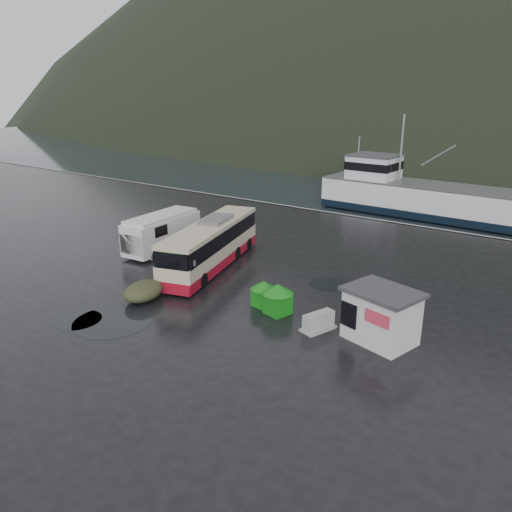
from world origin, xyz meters
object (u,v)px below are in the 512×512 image
Objects in this scene: white_van at (163,250)px; jersey_barrier_a at (318,329)px; waste_bin_right at (263,306)px; jersey_barrier_b at (356,322)px; dome_tent at (144,299)px; fishing_trawler at (423,202)px; coach_bus at (212,266)px; waste_bin_left at (278,313)px; ticket_kiosk at (379,340)px; jersey_barrier_c at (359,323)px.

jersey_barrier_a is (15.15, -4.52, 0.00)m from white_van.
jersey_barrier_b is (4.89, 1.06, 0.00)m from waste_bin_right.
jersey_barrier_a is (9.57, 2.41, 0.00)m from dome_tent.
jersey_barrier_a is at bearing -79.08° from fishing_trawler.
fishing_trawler is (5.02, 27.53, 0.00)m from coach_bus.
waste_bin_left is 1.11× the size of jersey_barrier_b.
jersey_barrier_a is (10.06, -3.93, 0.00)m from coach_bus.
fishing_trawler reaches higher than white_van.
dome_tent is (-6.97, -2.80, 0.00)m from waste_bin_left.
ticket_kiosk is 2.90m from jersey_barrier_a.
dome_tent is 0.81× the size of ticket_kiosk.
coach_bus is at bearing 169.31° from jersey_barrier_b.
dome_tent is 12.77m from ticket_kiosk.
fishing_trawler is (-5.04, 31.46, 0.00)m from jersey_barrier_a.
white_van is 3.55× the size of jersey_barrier_c.
coach_bus is at bearing -11.23° from white_van.
waste_bin_right is 0.54× the size of dome_tent.
jersey_barrier_b is (10.72, 4.22, 0.00)m from dome_tent.
white_van is 1.97× the size of ticket_kiosk.
dome_tent is (0.49, -6.34, 0.00)m from coach_bus.
jersey_barrier_a is at bearing -125.16° from jersey_barrier_c.
waste_bin_right is 5.00m from jersey_barrier_b.
waste_bin_left is 1.14× the size of waste_bin_right.
dome_tent is at bearing -55.75° from white_van.
jersey_barrier_a reaches higher than jersey_barrier_b.
waste_bin_left is at bearing -83.69° from fishing_trawler.
ticket_kiosk reaches higher than waste_bin_left.
jersey_barrier_c is (3.89, 1.43, 0.00)m from waste_bin_left.
fishing_trawler reaches higher than ticket_kiosk.
fishing_trawler is at bearing 102.04° from jersey_barrier_c.
ticket_kiosk reaches higher than jersey_barrier_a.
jersey_barrier_a is (2.60, -0.39, 0.00)m from waste_bin_left.
ticket_kiosk reaches higher than jersey_barrier_b.
dome_tent is 0.11× the size of fishing_trawler.
coach_bus is at bearing 158.67° from jersey_barrier_a.
coach_bus reaches higher than waste_bin_left.
coach_bus is 4.18× the size of dome_tent.
white_van reaches higher than dome_tent.
coach_bus is 7.07m from waste_bin_right.
waste_bin_left is (12.55, -4.13, 0.00)m from white_van.
ticket_kiosk is at bearing 13.92° from dome_tent.
waste_bin_right is 6.63m from dome_tent.
jersey_barrier_a is (3.74, -0.75, 0.00)m from waste_bin_right.
jersey_barrier_a is 0.07× the size of fishing_trawler.
waste_bin_left is 5.43m from ticket_kiosk.
white_van is 28.77m from fishing_trawler.
white_van is at bearing 163.38° from jersey_barrier_a.
jersey_barrier_b is 30.28m from fishing_trawler.
dome_tent is at bearing -151.17° from ticket_kiosk.
jersey_barrier_c is (11.35, -2.10, 0.00)m from coach_bus.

